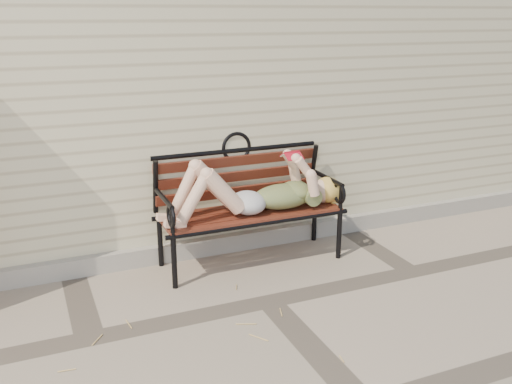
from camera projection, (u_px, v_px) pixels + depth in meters
name	position (u px, v px, depth m)	size (l,w,h in m)	color
ground	(269.00, 301.00, 4.09)	(80.00, 80.00, 0.00)	gray
house_wall	(159.00, 58.00, 6.27)	(8.00, 4.00, 3.00)	beige
foundation_strip	(223.00, 244.00, 4.91)	(8.00, 0.10, 0.15)	gray
garden_bench	(246.00, 191.00, 4.65)	(1.61, 0.64, 1.04)	black
reading_woman	(254.00, 191.00, 4.54)	(1.51, 0.34, 0.48)	#0A3349
straw_scatter	(85.00, 382.00, 3.18)	(2.60, 1.79, 0.01)	tan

